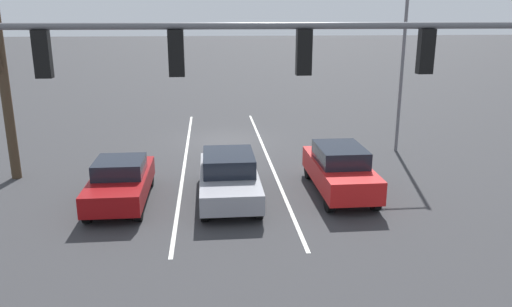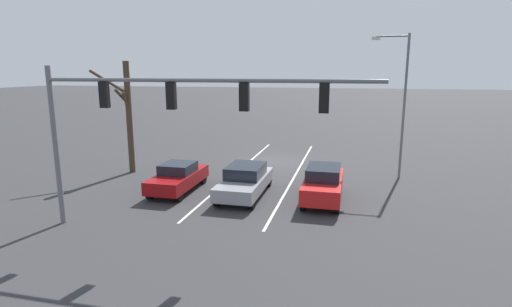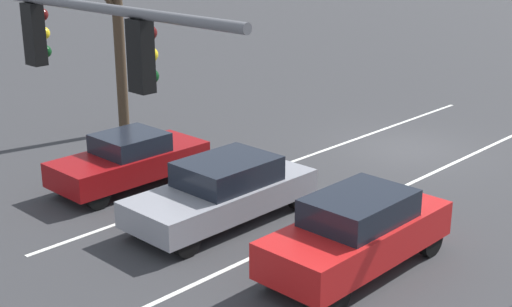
# 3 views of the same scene
# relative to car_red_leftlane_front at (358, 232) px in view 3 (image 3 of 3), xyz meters

# --- Properties ---
(ground_plane) EXTENTS (240.00, 240.00, 0.00)m
(ground_plane) POSITION_rel_car_red_leftlane_front_xyz_m (3.70, -7.74, -0.85)
(ground_plane) COLOR #333335
(lane_stripe_left_divider) EXTENTS (0.12, 18.15, 0.01)m
(lane_stripe_left_divider) POSITION_rel_car_red_leftlane_front_xyz_m (1.93, -4.66, -0.85)
(lane_stripe_left_divider) COLOR silver
(lane_stripe_left_divider) RESTS_ON ground_plane
(lane_stripe_center_divider) EXTENTS (0.12, 18.15, 0.01)m
(lane_stripe_center_divider) POSITION_rel_car_red_leftlane_front_xyz_m (5.47, -4.66, -0.85)
(lane_stripe_center_divider) COLOR silver
(lane_stripe_center_divider) RESTS_ON ground_plane
(car_red_leftlane_front) EXTENTS (1.73, 4.51, 1.66)m
(car_red_leftlane_front) POSITION_rel_car_red_leftlane_front_xyz_m (0.00, 0.00, 0.00)
(car_red_leftlane_front) COLOR red
(car_red_leftlane_front) RESTS_ON ground_plane
(car_maroon_rightlane_front) EXTENTS (1.75, 4.26, 1.46)m
(car_maroon_rightlane_front) POSITION_rel_car_red_leftlane_front_xyz_m (7.33, 0.24, -0.12)
(car_maroon_rightlane_front) COLOR maroon
(car_maroon_rightlane_front) RESTS_ON ground_plane
(car_gray_midlane_front) EXTENTS (1.90, 4.80, 1.51)m
(car_gray_midlane_front) POSITION_rel_car_red_leftlane_front_xyz_m (3.80, 0.13, -0.08)
(car_gray_midlane_front) COLOR gray
(car_gray_midlane_front) RESTS_ON ground_plane
(bare_tree_near) EXTENTS (1.96, 1.28, 6.62)m
(bare_tree_near) POSITION_rel_car_red_leftlane_front_xyz_m (11.76, -2.69, 2.67)
(bare_tree_near) COLOR #423323
(bare_tree_near) RESTS_ON ground_plane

